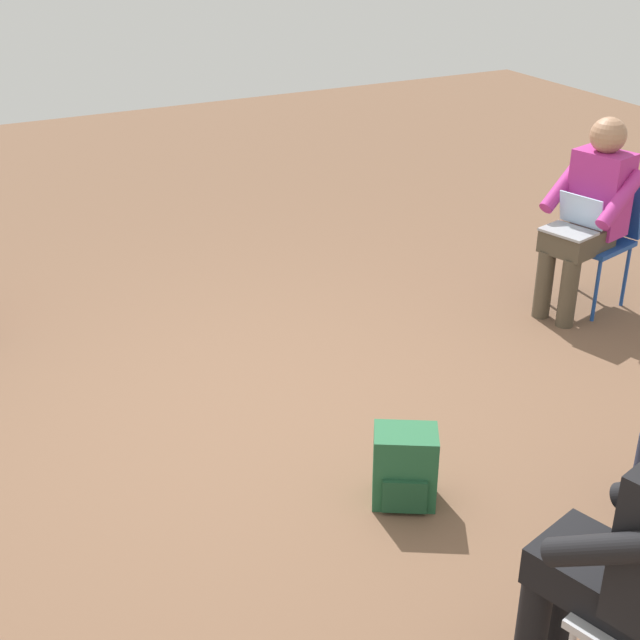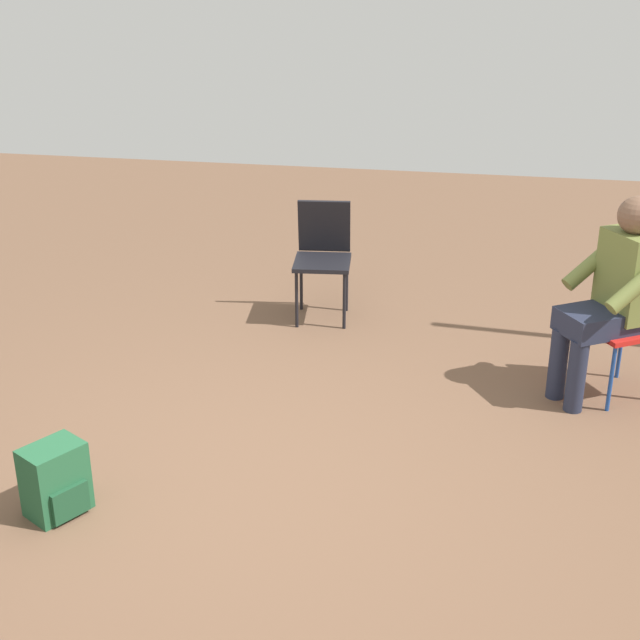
# 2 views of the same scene
# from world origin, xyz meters

# --- Properties ---
(ground_plane) EXTENTS (14.10, 14.10, 0.00)m
(ground_plane) POSITION_xyz_m (0.00, 0.00, 0.00)
(ground_plane) COLOR brown
(chair_southeast) EXTENTS (0.56, 0.58, 0.85)m
(chair_southeast) POSITION_xyz_m (1.49, -1.99, 0.50)
(chair_southeast) COLOR red
(chair_southeast) RESTS_ON ground
(chair_east) EXTENTS (0.48, 0.44, 0.85)m
(chair_east) POSITION_xyz_m (2.36, 0.05, 0.50)
(chair_east) COLOR black
(chair_east) RESTS_ON ground
(person_in_olive) EXTENTS (0.63, 0.63, 1.24)m
(person_in_olive) POSITION_xyz_m (1.40, -1.85, 0.69)
(person_in_olive) COLOR #23283D
(person_in_olive) RESTS_ON ground
(backpack_near_laptop_user) EXTENTS (0.34, 0.31, 0.36)m
(backpack_near_laptop_user) POSITION_xyz_m (-0.34, 0.85, 0.16)
(backpack_near_laptop_user) COLOR #235B38
(backpack_near_laptop_user) RESTS_ON ground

